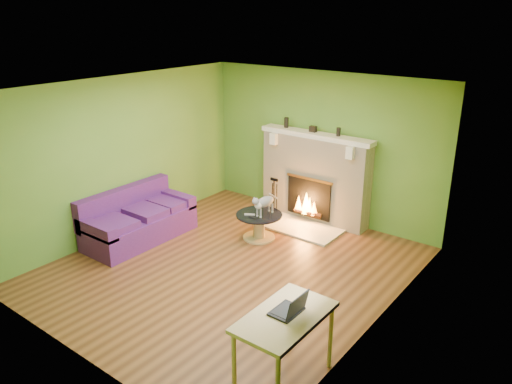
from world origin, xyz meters
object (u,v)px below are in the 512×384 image
at_px(sofa, 138,220).
at_px(coffee_table, 259,224).
at_px(desk, 285,324).
at_px(cat, 265,204).

height_order(sofa, coffee_table, sofa).
xyz_separation_m(desk, cat, (-2.15, 2.58, -0.08)).
relative_size(desk, cat, 1.84).
height_order(coffee_table, desk, desk).
distance_m(sofa, coffee_table, 1.99).
height_order(desk, cat, cat).
xyz_separation_m(sofa, desk, (3.81, -1.33, 0.37)).
bearing_deg(coffee_table, sofa, -142.87).
distance_m(sofa, cat, 2.10).
bearing_deg(desk, coffee_table, 131.36).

